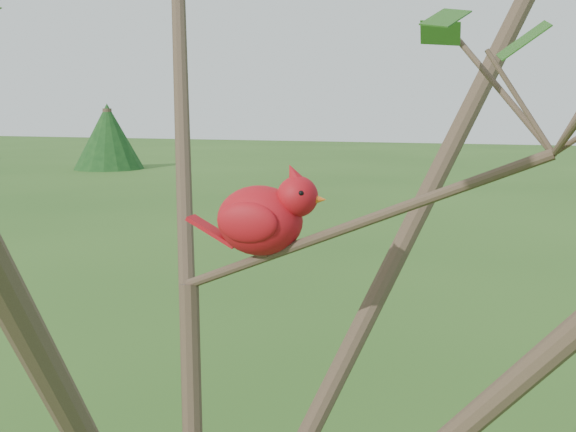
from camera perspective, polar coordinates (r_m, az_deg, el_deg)
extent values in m
ellipsoid|color=#B80F17|center=(1.22, -2.24, -0.36)|extent=(0.15, 0.11, 0.12)
sphere|color=#B80F17|center=(1.19, 0.76, 1.55)|extent=(0.07, 0.07, 0.07)
cone|color=#B80F17|center=(1.19, 0.50, 3.20)|extent=(0.05, 0.04, 0.05)
cone|color=#D85914|center=(1.19, 2.35, 1.33)|extent=(0.03, 0.03, 0.03)
ellipsoid|color=black|center=(1.19, 1.82, 1.29)|extent=(0.02, 0.04, 0.03)
cube|color=#B80F17|center=(1.26, -5.95, -1.20)|extent=(0.09, 0.04, 0.05)
ellipsoid|color=#B80F17|center=(1.27, -1.81, 0.13)|extent=(0.11, 0.03, 0.07)
ellipsoid|color=#B80F17|center=(1.18, -3.24, -0.52)|extent=(0.11, 0.03, 0.07)
cylinder|color=#3C2B20|center=(25.59, -14.03, 5.94)|extent=(0.31, 0.31, 2.06)
cone|color=#123513|center=(25.59, -14.03, 6.13)|extent=(2.40, 2.40, 2.23)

